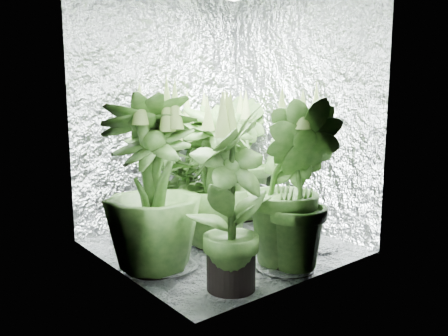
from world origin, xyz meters
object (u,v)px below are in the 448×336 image
plant_h (214,178)px  plant_f (231,200)px  plant_e (212,181)px  plant_a (179,178)px  plant_c (241,160)px  plant_g (292,188)px  plant_b (191,164)px  plant_d (153,186)px  circulation_fan (262,208)px

plant_h → plant_f: bearing=-120.4°
plant_e → plant_a: bearing=158.4°
plant_c → plant_g: 1.23m
plant_a → plant_e: plant_a is taller
plant_c → plant_f: size_ratio=1.04×
plant_f → plant_g: size_ratio=0.97×
plant_e → plant_g: size_ratio=0.79×
plant_b → plant_g: (-0.08, -1.22, 0.01)m
plant_d → plant_e: size_ratio=1.30×
plant_b → plant_e: bearing=-90.4°
plant_e → plant_g: bearing=-94.9°
plant_e → plant_c: bearing=20.8°
plant_e → plant_f: bearing=-121.5°
plant_e → plant_h: 0.32m
plant_d → circulation_fan: plant_d is taller
circulation_fan → plant_a: bearing=148.4°
plant_g → plant_h: bearing=98.0°
plant_f → plant_h: size_ratio=1.02×
plant_g → plant_e: bearing=85.1°
plant_c → plant_e: size_ratio=1.27×
plant_b → plant_g: plant_g is taller
plant_e → plant_h: size_ratio=0.83×
plant_c → plant_e: (-0.46, -0.18, -0.11)m
plant_b → plant_c: bearing=-14.7°
plant_c → plant_d: plant_d is taller
plant_a → plant_f: size_ratio=0.88×
plant_d → circulation_fan: size_ratio=3.21×
plant_c → plant_h: bearing=-145.8°
plant_b → circulation_fan: bearing=-43.1°
plant_f → plant_h: bearing=59.6°
plant_c → circulation_fan: size_ratio=3.14×
plant_b → circulation_fan: size_ratio=3.11×
plant_g → plant_h: (-0.09, 0.67, -0.02)m
plant_a → plant_h: plant_h is taller
plant_d → plant_e: bearing=27.9°
plant_a → plant_b: (0.25, 0.20, 0.06)m
plant_a → plant_b: plant_b is taller
plant_a → plant_f: (-0.31, -1.01, 0.06)m
plant_a → plant_h: 0.36m
plant_h → circulation_fan: bearing=12.5°
plant_h → plant_e: bearing=55.9°
plant_a → plant_f: bearing=-107.2°
plant_c → circulation_fan: 0.48m
plant_f → circulation_fan: (1.00, 0.79, -0.36)m
plant_b → plant_h: plant_b is taller
plant_c → circulation_fan: plant_c is taller
plant_f → circulation_fan: plant_f is taller
plant_d → circulation_fan: (1.21, 0.29, -0.39)m
plant_b → plant_f: size_ratio=1.02×
plant_g → circulation_fan: size_ratio=3.11×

